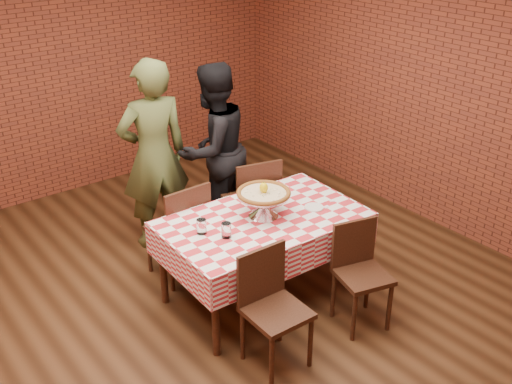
% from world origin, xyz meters
% --- Properties ---
extents(ground, '(6.00, 6.00, 0.00)m').
position_xyz_m(ground, '(0.00, 0.00, 0.00)').
color(ground, black).
rests_on(ground, ground).
extents(back_wall, '(5.50, 0.00, 5.50)m').
position_xyz_m(back_wall, '(0.00, 3.00, 1.45)').
color(back_wall, brown).
rests_on(back_wall, ground).
extents(table, '(1.65, 1.02, 0.75)m').
position_xyz_m(table, '(0.52, 0.01, 0.38)').
color(table, '#402214').
rests_on(table, ground).
extents(tablecloth, '(1.68, 1.06, 0.28)m').
position_xyz_m(tablecloth, '(0.52, 0.01, 0.62)').
color(tablecloth, red).
rests_on(tablecloth, table).
extents(pizza_stand, '(0.57, 0.57, 0.19)m').
position_xyz_m(pizza_stand, '(0.54, 0.04, 0.86)').
color(pizza_stand, silver).
rests_on(pizza_stand, tablecloth).
extents(pizza, '(0.57, 0.57, 0.03)m').
position_xyz_m(pizza, '(0.54, 0.04, 0.96)').
color(pizza, beige).
rests_on(pizza, pizza_stand).
extents(lemon, '(0.09, 0.09, 0.09)m').
position_xyz_m(lemon, '(0.54, 0.04, 1.01)').
color(lemon, yellow).
rests_on(lemon, pizza).
extents(water_glass_left, '(0.08, 0.08, 0.12)m').
position_xyz_m(water_glass_left, '(0.11, -0.06, 0.82)').
color(water_glass_left, white).
rests_on(water_glass_left, tablecloth).
extents(water_glass_right, '(0.08, 0.08, 0.12)m').
position_xyz_m(water_glass_right, '(-0.01, 0.10, 0.82)').
color(water_glass_right, white).
rests_on(water_glass_right, tablecloth).
extents(side_plate, '(0.17, 0.17, 0.01)m').
position_xyz_m(side_plate, '(0.96, -0.12, 0.76)').
color(side_plate, white).
rests_on(side_plate, tablecloth).
extents(sweetener_packet_a, '(0.05, 0.04, 0.00)m').
position_xyz_m(sweetener_packet_a, '(1.05, -0.17, 0.76)').
color(sweetener_packet_a, white).
rests_on(sweetener_packet_a, tablecloth).
extents(sweetener_packet_b, '(0.06, 0.05, 0.00)m').
position_xyz_m(sweetener_packet_b, '(1.17, -0.12, 0.76)').
color(sweetener_packet_b, white).
rests_on(sweetener_packet_b, tablecloth).
extents(condiment_caddy, '(0.11, 0.10, 0.13)m').
position_xyz_m(condiment_caddy, '(0.61, 0.31, 0.82)').
color(condiment_caddy, silver).
rests_on(condiment_caddy, tablecloth).
extents(chair_near_left, '(0.42, 0.42, 0.89)m').
position_xyz_m(chair_near_left, '(0.07, -0.71, 0.45)').
color(chair_near_left, '#402214').
rests_on(chair_near_left, ground).
extents(chair_near_right, '(0.47, 0.47, 0.86)m').
position_xyz_m(chair_near_right, '(0.90, -0.77, 0.43)').
color(chair_near_right, '#402214').
rests_on(chair_near_right, ground).
extents(chair_far_left, '(0.45, 0.45, 0.93)m').
position_xyz_m(chair_far_left, '(0.13, 0.73, 0.46)').
color(chair_far_left, '#402214').
rests_on(chair_far_left, ground).
extents(chair_far_right, '(0.55, 0.55, 0.93)m').
position_xyz_m(chair_far_right, '(0.98, 0.78, 0.47)').
color(chair_far_right, '#402214').
rests_on(chair_far_right, ground).
extents(diner_olive, '(0.73, 0.54, 1.84)m').
position_xyz_m(diner_olive, '(0.28, 1.34, 0.92)').
color(diner_olive, '#475228').
rests_on(diner_olive, ground).
extents(diner_black, '(0.94, 0.79, 1.72)m').
position_xyz_m(diner_black, '(0.88, 1.26, 0.86)').
color(diner_black, black).
rests_on(diner_black, ground).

